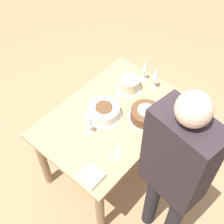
{
  "coord_description": "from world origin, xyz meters",
  "views": [
    {
      "loc": [
        -1.19,
        -1.03,
        2.7
      ],
      "look_at": [
        0.0,
        0.0,
        0.8
      ],
      "focal_mm": 50.0,
      "sensor_mm": 36.0,
      "label": 1
    }
  ],
  "objects_px": {
    "cake_center_white": "(104,112)",
    "cake_front_chocolate": "(145,114)",
    "cake_back_decorated": "(129,84)",
    "wine_glass_far": "(145,68)",
    "wine_glass_extra": "(89,122)",
    "wine_glass_near": "(156,74)",
    "person_cutting": "(175,169)"
  },
  "relations": [
    {
      "from": "wine_glass_far",
      "to": "person_cutting",
      "type": "distance_m",
      "value": 1.06
    },
    {
      "from": "cake_center_white",
      "to": "person_cutting",
      "type": "bearing_deg",
      "value": -103.78
    },
    {
      "from": "wine_glass_near",
      "to": "cake_front_chocolate",
      "type": "bearing_deg",
      "value": -155.61
    },
    {
      "from": "cake_back_decorated",
      "to": "wine_glass_far",
      "type": "distance_m",
      "value": 0.2
    },
    {
      "from": "cake_center_white",
      "to": "cake_front_chocolate",
      "type": "distance_m",
      "value": 0.33
    },
    {
      "from": "cake_front_chocolate",
      "to": "wine_glass_near",
      "type": "relative_size",
      "value": 1.24
    },
    {
      "from": "wine_glass_far",
      "to": "person_cutting",
      "type": "relative_size",
      "value": 0.13
    },
    {
      "from": "cake_back_decorated",
      "to": "wine_glass_extra",
      "type": "xyz_separation_m",
      "value": [
        -0.55,
        -0.06,
        0.07
      ]
    },
    {
      "from": "wine_glass_far",
      "to": "cake_center_white",
      "type": "bearing_deg",
      "value": -178.85
    },
    {
      "from": "wine_glass_extra",
      "to": "person_cutting",
      "type": "xyz_separation_m",
      "value": [
        0.01,
        -0.73,
        0.13
      ]
    },
    {
      "from": "cake_front_chocolate",
      "to": "wine_glass_near",
      "type": "bearing_deg",
      "value": 24.39
    },
    {
      "from": "wine_glass_far",
      "to": "person_cutting",
      "type": "bearing_deg",
      "value": -133.55
    },
    {
      "from": "cake_back_decorated",
      "to": "wine_glass_extra",
      "type": "relative_size",
      "value": 1.09
    },
    {
      "from": "cake_center_white",
      "to": "cake_front_chocolate",
      "type": "xyz_separation_m",
      "value": [
        0.2,
        -0.27,
        -0.0
      ]
    },
    {
      "from": "cake_front_chocolate",
      "to": "person_cutting",
      "type": "distance_m",
      "value": 0.66
    },
    {
      "from": "cake_back_decorated",
      "to": "person_cutting",
      "type": "height_order",
      "value": "person_cutting"
    },
    {
      "from": "cake_back_decorated",
      "to": "wine_glass_near",
      "type": "distance_m",
      "value": 0.24
    },
    {
      "from": "wine_glass_extra",
      "to": "wine_glass_far",
      "type": "bearing_deg",
      "value": 2.97
    },
    {
      "from": "wine_glass_extra",
      "to": "person_cutting",
      "type": "distance_m",
      "value": 0.74
    },
    {
      "from": "cake_center_white",
      "to": "wine_glass_near",
      "type": "height_order",
      "value": "wine_glass_near"
    },
    {
      "from": "wine_glass_far",
      "to": "wine_glass_near",
      "type": "bearing_deg",
      "value": -100.2
    },
    {
      "from": "wine_glass_far",
      "to": "wine_glass_extra",
      "type": "relative_size",
      "value": 1.08
    },
    {
      "from": "cake_center_white",
      "to": "cake_back_decorated",
      "type": "relative_size",
      "value": 1.36
    },
    {
      "from": "cake_back_decorated",
      "to": "wine_glass_near",
      "type": "xyz_separation_m",
      "value": [
        0.16,
        -0.15,
        0.1
      ]
    },
    {
      "from": "wine_glass_far",
      "to": "cake_front_chocolate",
      "type": "bearing_deg",
      "value": -141.6
    },
    {
      "from": "cake_back_decorated",
      "to": "wine_glass_far",
      "type": "relative_size",
      "value": 1.01
    },
    {
      "from": "cake_center_white",
      "to": "cake_front_chocolate",
      "type": "relative_size",
      "value": 1.02
    },
    {
      "from": "cake_front_chocolate",
      "to": "wine_glass_far",
      "type": "xyz_separation_m",
      "value": [
        0.35,
        0.28,
        0.09
      ]
    },
    {
      "from": "cake_center_white",
      "to": "cake_back_decorated",
      "type": "xyz_separation_m",
      "value": [
        0.36,
        0.03,
        0.01
      ]
    },
    {
      "from": "cake_front_chocolate",
      "to": "wine_glass_near",
      "type": "xyz_separation_m",
      "value": [
        0.33,
        0.15,
        0.11
      ]
    },
    {
      "from": "cake_front_chocolate",
      "to": "person_cutting",
      "type": "height_order",
      "value": "person_cutting"
    },
    {
      "from": "cake_front_chocolate",
      "to": "cake_back_decorated",
      "type": "xyz_separation_m",
      "value": [
        0.17,
        0.3,
        0.01
      ]
    }
  ]
}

